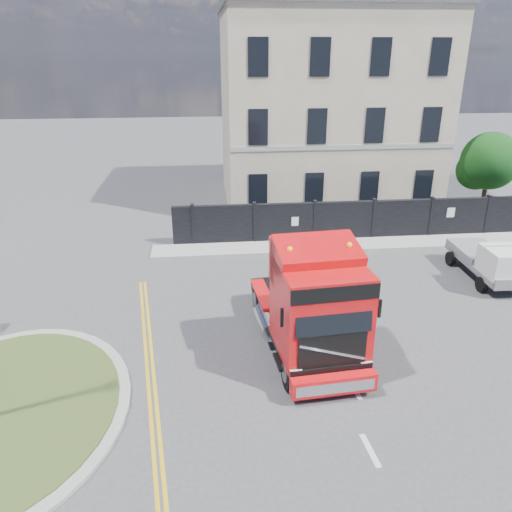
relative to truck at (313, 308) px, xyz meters
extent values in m
plane|color=#424244|center=(-1.75, 1.14, -1.72)|extent=(120.00, 120.00, 0.00)
cube|color=black|center=(4.25, 10.14, -0.72)|extent=(18.00, 0.25, 2.00)
cube|color=beige|center=(4.25, 17.64, 3.78)|extent=(12.00, 10.00, 11.00)
cube|color=#4E4E53|center=(4.25, 17.64, 9.53)|extent=(12.30, 10.30, 0.50)
cylinder|color=#382619|center=(12.75, 13.14, -0.52)|extent=(0.24, 0.24, 2.40)
sphere|color=#113814|center=(12.75, 13.14, 1.48)|extent=(3.20, 3.20, 3.20)
sphere|color=#113814|center=(12.25, 13.54, 0.88)|extent=(2.20, 2.20, 2.20)
cube|color=#969691|center=(4.25, 9.24, -1.66)|extent=(20.00, 1.60, 0.12)
cube|color=black|center=(-0.09, 1.07, -1.00)|extent=(2.84, 6.22, 0.43)
cube|color=red|center=(0.05, -0.60, 0.34)|extent=(2.60, 2.68, 2.69)
cube|color=red|center=(-0.03, 0.40, 1.45)|extent=(2.46, 1.06, 1.34)
cube|color=black|center=(0.15, -1.83, 0.73)|extent=(2.11, 0.23, 1.01)
cube|color=red|center=(0.18, -2.13, -1.19)|extent=(2.42, 0.53, 0.53)
cylinder|color=black|center=(-0.92, -1.45, -1.22)|extent=(0.39, 1.02, 1.00)
cylinder|color=gray|center=(-0.92, -1.45, -1.22)|extent=(0.39, 0.58, 0.55)
cylinder|color=black|center=(1.15, -1.28, -1.22)|extent=(0.39, 1.02, 1.00)
cylinder|color=gray|center=(1.15, -1.28, -1.22)|extent=(0.39, 0.58, 0.55)
cylinder|color=black|center=(-1.20, 1.94, -1.22)|extent=(0.39, 1.02, 1.00)
cylinder|color=gray|center=(-1.20, 1.94, -1.22)|extent=(0.39, 0.58, 0.55)
cylinder|color=black|center=(0.86, 2.11, -1.22)|extent=(0.39, 1.02, 1.00)
cylinder|color=gray|center=(0.86, 2.11, -1.22)|extent=(0.39, 0.58, 0.55)
cylinder|color=black|center=(-1.30, 3.09, -1.22)|extent=(0.39, 1.02, 1.00)
cylinder|color=gray|center=(-1.30, 3.09, -1.22)|extent=(0.39, 0.58, 0.55)
cylinder|color=black|center=(0.77, 3.26, -1.22)|extent=(0.39, 1.02, 1.00)
cylinder|color=gray|center=(0.77, 3.26, -1.22)|extent=(0.39, 0.58, 0.55)
cube|color=slate|center=(8.53, 5.14, -1.10)|extent=(1.85, 4.34, 0.22)
cube|color=silver|center=(8.53, 3.80, -0.52)|extent=(1.75, 1.67, 1.16)
cylinder|color=black|center=(7.69, 3.80, -1.41)|extent=(0.22, 0.62, 0.62)
cylinder|color=black|center=(7.69, 6.48, -1.41)|extent=(0.22, 0.62, 0.62)
cylinder|color=black|center=(9.38, 6.48, -1.41)|extent=(0.22, 0.62, 0.62)
camera|label=1|loc=(-3.07, -13.02, 7.22)|focal=35.00mm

